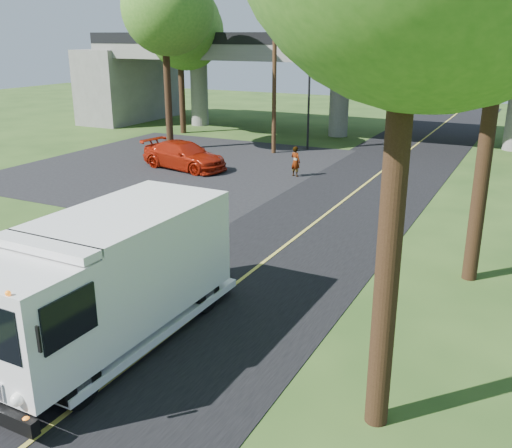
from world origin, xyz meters
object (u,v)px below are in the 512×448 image
Objects in this scene: traffic_signal at (309,100)px; tree_left_far at (180,30)px; red_sedan at (184,155)px; utility_pole at (274,79)px; pedestrian at (296,162)px; step_van at (108,276)px; tree_left_lot at (166,21)px.

tree_left_far is at bearing 170.35° from traffic_signal.
tree_left_far is 13.88m from red_sedan.
pedestrian is (3.70, -5.18, -3.79)m from utility_pole.
traffic_signal is 0.69× the size of step_van.
traffic_signal is at bearing -9.65° from tree_left_far.
step_van is at bearing 118.60° from pedestrian.
step_van is 1.44× the size of red_sedan.
tree_left_far is (-3.00, 6.00, -0.45)m from tree_left_lot.
red_sedan is (-4.05, -8.28, -2.44)m from traffic_signal.
step_van is (12.70, -20.74, -6.20)m from tree_left_lot.
utility_pole is 7.41m from pedestrian.
step_van is at bearing -74.37° from utility_pole.
tree_left_lot is 25.10m from step_van.
red_sedan is at bearing 29.94° from pedestrian.
tree_left_lot is 6.72m from tree_left_far.
tree_left_far is 31.54m from step_van.
traffic_signal is 0.53× the size of tree_left_far.
utility_pole is 0.86× the size of tree_left_lot.
tree_left_far is 17.15m from pedestrian.
tree_left_lot reaches higher than tree_left_far.
traffic_signal is 1.00× the size of red_sedan.
utility_pole is 1.73× the size of red_sedan.
tree_left_lot is (-7.79, -4.16, 4.70)m from traffic_signal.
tree_left_lot is 2.02× the size of red_sedan.
pedestrian is (12.99, -9.01, -6.64)m from tree_left_far.
tree_left_far reaches higher than step_van.
traffic_signal is 0.50× the size of tree_left_lot.
tree_left_lot is 6.50× the size of pedestrian.
tree_left_far is at bearing 116.57° from tree_left_lot.
utility_pole is 0.91× the size of tree_left_far.
pedestrian is (6.25, 1.10, 0.05)m from red_sedan.
tree_left_lot is at bearing 122.18° from step_van.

